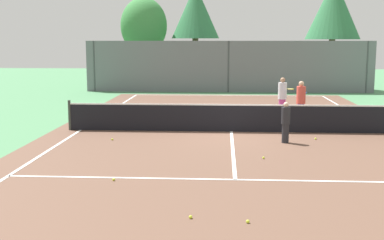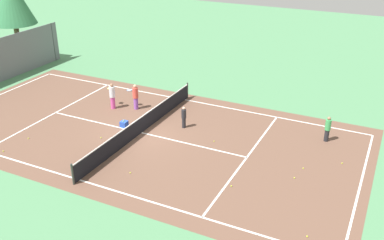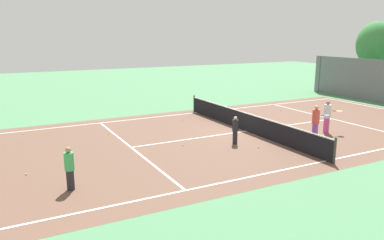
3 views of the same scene
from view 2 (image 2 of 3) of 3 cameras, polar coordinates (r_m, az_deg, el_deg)
ground_plane at (r=25.29m, az=-6.60°, el=-1.67°), size 80.00×80.00×0.00m
court_surface at (r=25.29m, az=-6.60°, el=-1.67°), size 13.00×25.00×0.01m
tennis_net at (r=25.07m, az=-6.66°, el=-0.63°), size 11.90×0.10×1.10m
tree_2 at (r=38.88m, az=-22.54°, el=14.31°), size 3.55×3.55×7.23m
player_0 at (r=28.12m, az=-7.40°, el=3.06°), size 0.53×0.94×1.67m
player_1 at (r=28.43m, az=-10.36°, el=3.15°), size 0.78×0.86×1.70m
player_2 at (r=25.46m, az=-1.07°, el=0.39°), size 0.28×0.28×1.32m
player_3 at (r=25.04m, az=17.28°, el=-1.09°), size 0.31×0.31×1.47m
ball_crate at (r=26.06m, az=-8.85°, el=-0.52°), size 0.41×0.38×0.43m
tennis_ball_0 at (r=25.23m, az=-23.41°, el=-3.75°), size 0.07×0.07×0.07m
tennis_ball_1 at (r=22.36m, az=14.32°, el=-6.13°), size 0.07×0.07×0.07m
tennis_ball_2 at (r=24.17m, az=2.89°, el=-2.78°), size 0.07×0.07×0.07m
tennis_ball_3 at (r=23.35m, az=19.00°, el=-5.36°), size 0.07×0.07×0.07m
tennis_ball_4 at (r=28.20m, az=-2.69°, el=1.50°), size 0.07×0.07×0.07m
tennis_ball_5 at (r=20.45m, az=5.15°, el=-8.58°), size 0.07×0.07×0.07m
tennis_ball_6 at (r=18.15m, az=14.80°, el=-14.47°), size 0.07×0.07×0.07m
tennis_ball_7 at (r=21.50m, az=13.23°, el=-7.36°), size 0.07×0.07×0.07m
tennis_ball_8 at (r=26.11m, az=-20.57°, el=-2.25°), size 0.07×0.07×0.07m
tennis_ball_9 at (r=25.03m, az=-11.79°, el=-2.28°), size 0.07×0.07×0.07m
tennis_ball_10 at (r=21.54m, az=-8.06°, el=-6.83°), size 0.07×0.07×0.07m
tennis_ball_11 at (r=26.83m, az=-1.10°, el=0.23°), size 0.07×0.07×0.07m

